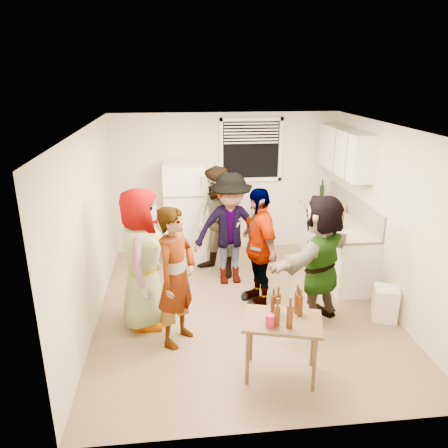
{
  "coord_description": "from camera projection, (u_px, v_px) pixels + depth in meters",
  "views": [
    {
      "loc": [
        -0.87,
        -5.37,
        3.16
      ],
      "look_at": [
        -0.24,
        0.33,
        1.15
      ],
      "focal_mm": 35.0,
      "sensor_mm": 36.0,
      "label": 1
    }
  ],
  "objects": [
    {
      "name": "trash_bin",
      "position": [
        385.0,
        302.0,
        5.82
      ],
      "size": [
        0.4,
        0.4,
        0.46
      ],
      "primitive_type": "cube",
      "rotation": [
        0.0,
        0.0,
        -0.34
      ],
      "color": "white",
      "rests_on": "ground"
    },
    {
      "name": "guest_orange",
      "position": [
        316.0,
        319.0,
        5.89
      ],
      "size": [
        2.36,
        2.38,
        0.52
      ],
      "primitive_type": "imported",
      "rotation": [
        0.0,
        0.0,
        3.84
      ],
      "color": "#F4984B",
      "rests_on": "ground"
    },
    {
      "name": "blue_cup",
      "position": [
        337.0,
        230.0,
        6.57
      ],
      "size": [
        0.09,
        0.09,
        0.12
      ],
      "primitive_type": "cylinder",
      "color": "blue",
      "rests_on": "countertop"
    },
    {
      "name": "backsplash",
      "position": [
        354.0,
        207.0,
        7.1
      ],
      "size": [
        0.03,
        2.2,
        0.36
      ],
      "primitive_type": "cube",
      "color": "beige",
      "rests_on": "countertop"
    },
    {
      "name": "countertop",
      "position": [
        336.0,
        219.0,
        7.14
      ],
      "size": [
        0.64,
        2.22,
        0.04
      ],
      "primitive_type": "cube",
      "color": "beige",
      "rests_on": "counter_lower"
    },
    {
      "name": "picture_frame",
      "position": [
        344.0,
        209.0,
        7.37
      ],
      "size": [
        0.02,
        0.17,
        0.14
      ],
      "primitive_type": "cube",
      "color": "gold",
      "rests_on": "countertop"
    },
    {
      "name": "wine_bottle",
      "position": [
        321.0,
        202.0,
        8.0
      ],
      "size": [
        0.08,
        0.08,
        0.31
      ],
      "primitive_type": "cylinder",
      "color": "black",
      "rests_on": "countertop"
    },
    {
      "name": "kettle",
      "position": [
        328.0,
        213.0,
        7.36
      ],
      "size": [
        0.25,
        0.22,
        0.19
      ],
      "primitive_type": null,
      "rotation": [
        0.0,
        0.0,
        0.11
      ],
      "color": "silver",
      "rests_on": "countertop"
    },
    {
      "name": "guest_grey",
      "position": [
        146.0,
        323.0,
        5.8
      ],
      "size": [
        1.94,
        1.11,
        0.59
      ],
      "primitive_type": "imported",
      "rotation": [
        0.0,
        0.0,
        1.46
      ],
      "color": "#959595",
      "rests_on": "ground"
    },
    {
      "name": "guest_stripe",
      "position": [
        179.0,
        340.0,
        5.43
      ],
      "size": [
        1.79,
        1.49,
        0.41
      ],
      "primitive_type": "imported",
      "rotation": [
        0.0,
        0.0,
        0.98
      ],
      "color": "#141933",
      "rests_on": "ground"
    },
    {
      "name": "paper_towel",
      "position": [
        333.0,
        216.0,
        7.23
      ],
      "size": [
        0.12,
        0.12,
        0.26
      ],
      "primitive_type": "cylinder",
      "color": "white",
      "rests_on": "countertop"
    },
    {
      "name": "guest_back_left",
      "position": [
        219.0,
        274.0,
        7.19
      ],
      "size": [
        1.89,
        1.87,
        0.68
      ],
      "primitive_type": "imported",
      "rotation": [
        0.0,
        0.0,
        -0.8
      ],
      "color": "brown",
      "rests_on": "ground"
    },
    {
      "name": "serving_table",
      "position": [
        280.0,
        374.0,
        4.82
      ],
      "size": [
        0.93,
        0.74,
        0.69
      ],
      "primitive_type": null,
      "rotation": [
        0.0,
        0.0,
        -0.26
      ],
      "color": "brown",
      "rests_on": "ground"
    },
    {
      "name": "beer_bottle_table",
      "position": [
        289.0,
        327.0,
        4.45
      ],
      "size": [
        0.07,
        0.07,
        0.26
      ],
      "primitive_type": "cylinder",
      "color": "#47230C",
      "rests_on": "serving_table"
    },
    {
      "name": "upper_cabinets",
      "position": [
        345.0,
        151.0,
        6.98
      ],
      "size": [
        0.34,
        1.6,
        0.7
      ],
      "primitive_type": "cube",
      "color": "white",
      "rests_on": "room"
    },
    {
      "name": "guest_black",
      "position": [
        257.0,
        301.0,
        6.35
      ],
      "size": [
        1.88,
        1.35,
        0.42
      ],
      "primitive_type": "imported",
      "rotation": [
        0.0,
        0.0,
        -1.35
      ],
      "color": "black",
      "rests_on": "ground"
    },
    {
      "name": "guest_back_right",
      "position": [
        230.0,
        281.0,
        6.95
      ],
      "size": [
        1.24,
        1.82,
        0.65
      ],
      "primitive_type": "imported",
      "rotation": [
        0.0,
        0.0,
        0.06
      ],
      "color": "#3A393E",
      "rests_on": "ground"
    },
    {
      "name": "refrigerator",
      "position": [
        185.0,
        212.0,
        7.58
      ],
      "size": [
        0.7,
        0.7,
        1.7
      ],
      "primitive_type": "cube",
      "color": "white",
      "rests_on": "ground"
    },
    {
      "name": "red_cup",
      "position": [
        270.0,
        326.0,
        4.48
      ],
      "size": [
        0.1,
        0.1,
        0.13
      ],
      "primitive_type": "cylinder",
      "color": "#AE1631",
      "rests_on": "serving_table"
    },
    {
      "name": "room",
      "position": [
        243.0,
        308.0,
        6.17
      ],
      "size": [
        4.0,
        4.5,
        2.5
      ],
      "primitive_type": null,
      "color": "beige",
      "rests_on": "ground"
    },
    {
      "name": "counter_lower",
      "position": [
        334.0,
        244.0,
        7.29
      ],
      "size": [
        0.6,
        2.2,
        0.86
      ],
      "primitive_type": "cube",
      "color": "white",
      "rests_on": "ground"
    },
    {
      "name": "window",
      "position": [
        251.0,
        150.0,
        7.68
      ],
      "size": [
        1.12,
        0.1,
        1.06
      ],
      "primitive_type": null,
      "color": "white",
      "rests_on": "room"
    },
    {
      "name": "beer_bottle_counter",
      "position": [
        341.0,
        228.0,
        6.66
      ],
      "size": [
        0.06,
        0.06,
        0.22
      ],
      "primitive_type": "cylinder",
      "color": "#47230C",
      "rests_on": "countertop"
    }
  ]
}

